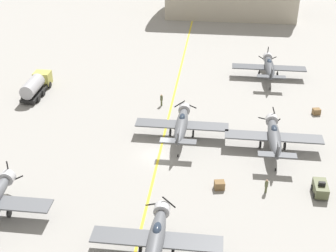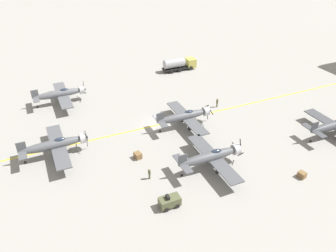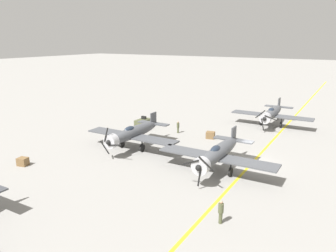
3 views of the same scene
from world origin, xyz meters
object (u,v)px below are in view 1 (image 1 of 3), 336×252
(tow_tractor, at_px, (320,188))
(supply_crate_mid_lane, at_px, (316,112))
(airplane_near_center, at_px, (156,240))
(ground_crew_inspecting, at_px, (266,186))
(airplane_far_right, at_px, (269,67))
(airplane_mid_center, at_px, (182,124))
(fuel_tanker, at_px, (36,85))
(ground_crew_walking, at_px, (161,99))
(airplane_mid_right, at_px, (274,136))
(supply_crate_by_tanker, at_px, (219,185))

(tow_tractor, relative_size, supply_crate_mid_lane, 2.55)
(airplane_near_center, bearing_deg, ground_crew_inspecting, 44.34)
(airplane_far_right, bearing_deg, supply_crate_mid_lane, -53.50)
(airplane_mid_center, bearing_deg, tow_tractor, -36.11)
(supply_crate_mid_lane, bearing_deg, tow_tractor, -97.55)
(airplane_far_right, bearing_deg, tow_tractor, -73.36)
(airplane_near_center, distance_m, tow_tractor, 19.73)
(fuel_tanker, distance_m, ground_crew_inspecting, 39.42)
(airplane_far_right, distance_m, ground_crew_walking, 20.21)
(ground_crew_walking, distance_m, supply_crate_mid_lane, 22.20)
(airplane_near_center, height_order, ground_crew_walking, airplane_near_center)
(airplane_near_center, bearing_deg, airplane_far_right, 71.81)
(tow_tractor, bearing_deg, airplane_near_center, -145.75)
(airplane_mid_center, relative_size, airplane_far_right, 1.00)
(airplane_mid_right, height_order, ground_crew_walking, airplane_mid_right)
(airplane_mid_center, height_order, supply_crate_mid_lane, airplane_mid_center)
(ground_crew_inspecting, bearing_deg, airplane_far_right, 85.79)
(fuel_tanker, bearing_deg, supply_crate_mid_lane, -2.21)
(ground_crew_walking, bearing_deg, supply_crate_by_tanker, -64.90)
(airplane_near_center, xyz_separation_m, ground_crew_walking, (-3.44, 29.87, -1.02))
(ground_crew_walking, xyz_separation_m, ground_crew_inspecting, (13.95, -19.17, -0.06))
(airplane_near_center, distance_m, supply_crate_by_tanker, 12.23)
(ground_crew_inspecting, bearing_deg, supply_crate_by_tanker, 178.69)
(fuel_tanker, height_order, supply_crate_mid_lane, fuel_tanker)
(ground_crew_walking, height_order, supply_crate_mid_lane, ground_crew_walking)
(tow_tractor, distance_m, supply_crate_by_tanker, 10.80)
(airplane_mid_center, distance_m, airplane_far_right, 24.20)
(ground_crew_walking, bearing_deg, airplane_far_right, 36.45)
(airplane_mid_right, distance_m, airplane_mid_center, 11.67)
(fuel_tanker, distance_m, ground_crew_walking, 19.65)
(airplane_mid_right, relative_size, airplane_mid_center, 1.00)
(airplane_mid_center, height_order, fuel_tanker, airplane_mid_center)
(supply_crate_mid_lane, bearing_deg, supply_crate_by_tanker, -124.95)
(airplane_mid_center, xyz_separation_m, supply_crate_by_tanker, (5.16, -10.31, -1.55))
(airplane_far_right, bearing_deg, ground_crew_walking, -133.36)
(supply_crate_mid_lane, bearing_deg, airplane_near_center, -122.18)
(airplane_mid_right, bearing_deg, fuel_tanker, 169.13)
(airplane_near_center, relative_size, airplane_mid_center, 1.00)
(airplane_mid_right, height_order, supply_crate_by_tanker, airplane_mid_right)
(supply_crate_by_tanker, height_order, supply_crate_mid_lane, supply_crate_by_tanker)
(airplane_mid_center, bearing_deg, airplane_far_right, 55.07)
(airplane_near_center, relative_size, airplane_far_right, 1.00)
(ground_crew_walking, relative_size, supply_crate_by_tanker, 1.65)
(airplane_mid_right, bearing_deg, airplane_far_right, 95.66)
(airplane_mid_right, xyz_separation_m, fuel_tanker, (-34.90, 11.94, -0.50))
(airplane_mid_right, bearing_deg, tow_tractor, -54.35)
(airplane_mid_right, relative_size, ground_crew_inspecting, 7.05)
(tow_tractor, height_order, ground_crew_walking, ground_crew_walking)
(ground_crew_inspecting, xyz_separation_m, supply_crate_by_tanker, (-5.02, 0.11, -0.47))
(airplane_far_right, bearing_deg, airplane_mid_right, -82.16)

